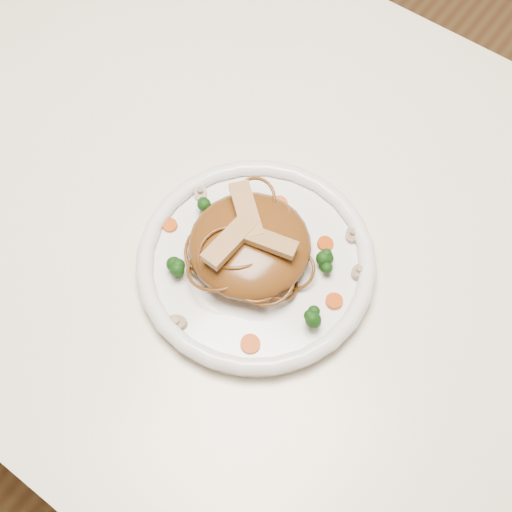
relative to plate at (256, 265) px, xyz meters
The scene contains 20 objects.
ground 0.77m from the plate, 141.50° to the left, with size 4.00×4.00×0.00m, color brown.
table 0.15m from the plate, 141.50° to the left, with size 1.20×0.80×0.75m.
plate is the anchor object (origin of this frame).
noodle_mound 0.03m from the plate, 165.54° to the left, with size 0.14×0.14×0.04m, color brown.
chicken_a 0.06m from the plate, 25.76° to the left, with size 0.06×0.02×0.01m, color tan.
chicken_b 0.07m from the plate, 143.25° to the left, with size 0.07×0.02×0.01m, color tan.
chicken_c 0.07m from the plate, 140.27° to the right, with size 0.07×0.02×0.01m, color tan.
broccoli_0 0.08m from the plate, 31.52° to the left, with size 0.02×0.02×0.03m, color #113C0C, non-canonical shape.
broccoli_1 0.09m from the plate, behind, with size 0.03×0.03×0.03m, color #113C0C, non-canonical shape.
broccoli_2 0.09m from the plate, 134.81° to the right, with size 0.03×0.03×0.03m, color #113C0C, non-canonical shape.
broccoli_3 0.10m from the plate, 12.81° to the right, with size 0.03×0.03×0.03m, color #113C0C, non-canonical shape.
carrot_0 0.08m from the plate, 51.91° to the left, with size 0.02×0.02×0.01m, color #BC4806.
carrot_1 0.11m from the plate, 168.54° to the right, with size 0.02×0.02×0.01m, color #BC4806.
carrot_2 0.10m from the plate, ahead, with size 0.02×0.02×0.01m, color #BC4806.
carrot_3 0.08m from the plate, 106.62° to the left, with size 0.02×0.02×0.01m, color #BC4806.
carrot_4 0.10m from the plate, 57.12° to the right, with size 0.02×0.02×0.01m, color #BC4806.
mushroom_0 0.12m from the plate, 102.36° to the right, with size 0.03×0.03×0.01m, color tan.
mushroom_1 0.12m from the plate, 29.54° to the left, with size 0.02×0.02×0.01m, color tan.
mushroom_2 0.11m from the plate, 162.50° to the left, with size 0.02×0.02×0.01m, color tan.
mushroom_3 0.12m from the plate, 53.41° to the left, with size 0.02×0.02×0.01m, color tan.
Camera 1 is at (0.31, -0.37, 1.49)m, focal length 49.88 mm.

